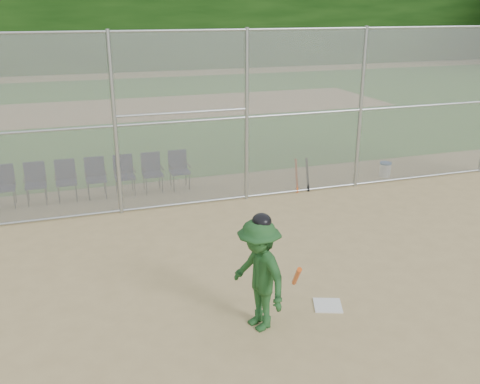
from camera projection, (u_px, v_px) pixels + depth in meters
name	position (u px, v px, depth m)	size (l,w,h in m)	color
ground	(291.00, 309.00, 8.26)	(100.00, 100.00, 0.00)	tan
grass_strip	(132.00, 109.00, 24.37)	(100.00, 100.00, 0.00)	#2B621D
dirt_patch_far	(132.00, 109.00, 24.37)	(24.00, 24.00, 0.00)	tan
backstop_fence	(205.00, 117.00, 12.05)	(16.09, 0.09, 4.00)	gray
home_plate	(328.00, 305.00, 8.35)	(0.43, 0.43, 0.02)	silver
batter_at_plate	(259.00, 274.00, 7.55)	(0.99, 1.34, 1.77)	#1D481F
water_cooler	(385.00, 169.00, 14.65)	(0.32, 0.32, 0.40)	white
spare_bats	(302.00, 175.00, 13.42)	(0.36, 0.26, 0.84)	#D84C14
chair_2	(4.00, 187.00, 12.35)	(0.54, 0.52, 0.96)	#0E1335
chair_3	(36.00, 184.00, 12.56)	(0.54, 0.52, 0.96)	#0E1335
chair_4	(66.00, 181.00, 12.76)	(0.54, 0.52, 0.96)	#0E1335
chair_5	(96.00, 178.00, 12.97)	(0.54, 0.52, 0.96)	#0E1335
chair_6	(125.00, 176.00, 13.18)	(0.54, 0.52, 0.96)	#0E1335
chair_7	(153.00, 173.00, 13.39)	(0.54, 0.52, 0.96)	#0E1335
chair_8	(180.00, 170.00, 13.59)	(0.54, 0.52, 0.96)	#0E1335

